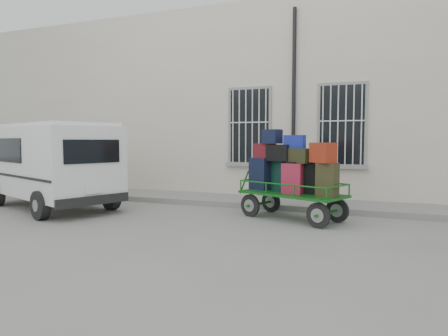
% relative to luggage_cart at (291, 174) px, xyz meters
% --- Properties ---
extents(ground, '(80.00, 80.00, 0.00)m').
position_rel_luggage_cart_xyz_m(ground, '(-1.40, -0.43, -1.05)').
color(ground, slate).
rests_on(ground, ground).
extents(building, '(24.00, 5.15, 6.00)m').
position_rel_luggage_cart_xyz_m(building, '(-1.40, 5.07, 1.95)').
color(building, beige).
rests_on(building, ground).
extents(sidewalk, '(24.00, 1.70, 0.15)m').
position_rel_luggage_cart_xyz_m(sidewalk, '(-1.40, 1.77, -0.97)').
color(sidewalk, gray).
rests_on(sidewalk, ground).
extents(luggage_cart, '(2.80, 1.91, 2.08)m').
position_rel_luggage_cart_xyz_m(luggage_cart, '(0.00, 0.00, 0.00)').
color(luggage_cart, black).
rests_on(luggage_cart, ground).
extents(van, '(4.80, 3.38, 2.25)m').
position_rel_luggage_cart_xyz_m(van, '(-6.33, -0.77, 0.24)').
color(van, silver).
rests_on(van, ground).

